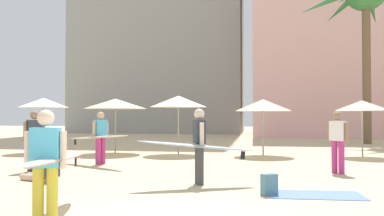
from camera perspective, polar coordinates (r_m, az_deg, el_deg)
name	(u,v)px	position (r m, az deg, el deg)	size (l,w,h in m)	color
hotel_pink	(357,41)	(36.94, 22.74, 8.85)	(17.59, 11.36, 16.02)	beige
cafe_umbrella_0	(263,105)	(16.10, 10.21, 0.40)	(2.27, 2.27, 2.26)	gray
cafe_umbrella_1	(115,104)	(17.19, -10.98, 0.60)	(2.70, 2.70, 2.33)	gray
cafe_umbrella_2	(362,106)	(16.73, 23.34, 0.32)	(2.07, 2.07, 2.20)	gray
cafe_umbrella_3	(44,103)	(18.41, -20.63, 0.71)	(2.14, 2.14, 2.39)	gray
cafe_umbrella_5	(178,101)	(16.41, -1.98, 0.95)	(2.40, 2.40, 2.44)	gray
beach_towel	(316,195)	(8.33, 17.41, -11.87)	(1.81, 0.93, 0.01)	#6684E0
backpack	(269,185)	(8.07, 11.04, -10.85)	(0.35, 0.33, 0.42)	slate
person_far_left	(51,160)	(6.26, -19.73, -7.11)	(1.00, 3.06, 1.65)	gold
person_mid_left	(99,136)	(13.13, -13.29, -4.00)	(2.76, 1.80, 1.72)	#B7337F
person_near_right	(198,144)	(8.96, 0.94, -5.24)	(2.65, 1.30, 1.73)	#3D3D42
person_far_right	(338,139)	(11.53, 20.30, -4.27)	(0.53, 0.45, 1.70)	#B7337F
person_near_left	(34,138)	(12.16, -21.82, -4.03)	(0.49, 0.50, 1.72)	#3D3D42
person_mid_center	(45,169)	(10.16, -20.48, -8.28)	(1.07, 0.70, 0.88)	#D1A889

